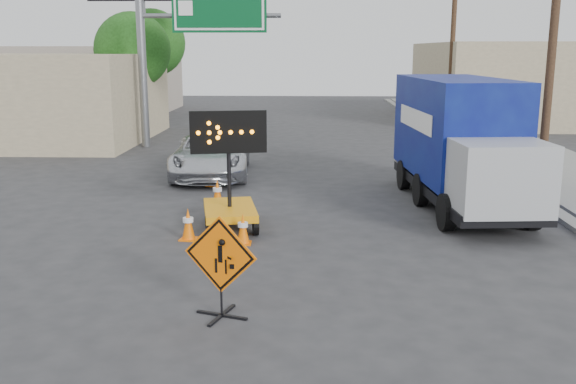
# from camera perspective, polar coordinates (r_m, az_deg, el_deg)

# --- Properties ---
(ground) EXTENTS (100.00, 100.00, 0.00)m
(ground) POSITION_cam_1_polar(r_m,az_deg,el_deg) (10.80, -2.43, -10.36)
(ground) COLOR #2D2D30
(ground) RESTS_ON ground
(curb_right) EXTENTS (0.40, 60.00, 0.12)m
(curb_right) POSITION_cam_1_polar(r_m,az_deg,el_deg) (26.05, 16.27, 2.90)
(curb_right) COLOR gray
(curb_right) RESTS_ON ground
(sidewalk_right) EXTENTS (4.00, 60.00, 0.15)m
(sidewalk_right) POSITION_cam_1_polar(r_m,az_deg,el_deg) (26.71, 21.07, 2.82)
(sidewalk_right) COLOR gray
(sidewalk_right) RESTS_ON ground
(storefront_left_far) EXTENTS (12.00, 10.00, 4.40)m
(storefront_left_far) POSITION_cam_1_polar(r_m,az_deg,el_deg) (46.72, -17.94, 9.50)
(storefront_left_far) COLOR gray
(storefront_left_far) RESTS_ON ground
(building_right_far) EXTENTS (10.00, 14.00, 4.60)m
(building_right_far) POSITION_cam_1_polar(r_m,az_deg,el_deg) (41.78, 19.31, 9.25)
(building_right_far) COLOR tan
(building_right_far) RESTS_ON ground
(highway_gantry) EXTENTS (6.18, 0.38, 6.90)m
(highway_gantry) POSITION_cam_1_polar(r_m,az_deg,el_deg) (28.38, -8.83, 14.16)
(highway_gantry) COLOR slate
(highway_gantry) RESTS_ON ground
(utility_pole_near) EXTENTS (1.80, 0.26, 9.00)m
(utility_pole_near) POSITION_cam_1_polar(r_m,az_deg,el_deg) (21.18, 22.53, 12.93)
(utility_pole_near) COLOR #4A3220
(utility_pole_near) RESTS_ON ground
(utility_pole_far) EXTENTS (1.80, 0.26, 9.00)m
(utility_pole_far) POSITION_cam_1_polar(r_m,az_deg,el_deg) (34.67, 14.43, 12.96)
(utility_pole_far) COLOR #4A3220
(utility_pole_far) RESTS_ON ground
(tree_left_near) EXTENTS (3.71, 3.71, 6.03)m
(tree_left_near) POSITION_cam_1_polar(r_m,az_deg,el_deg) (33.11, -13.65, 12.14)
(tree_left_near) COLOR #4A3220
(tree_left_near) RESTS_ON ground
(tree_left_far) EXTENTS (4.10, 4.10, 6.66)m
(tree_left_far) POSITION_cam_1_polar(r_m,az_deg,el_deg) (41.11, -12.02, 12.83)
(tree_left_far) COLOR #4A3220
(tree_left_far) RESTS_ON ground
(construction_sign) EXTENTS (1.20, 0.86, 1.67)m
(construction_sign) POSITION_cam_1_polar(r_m,az_deg,el_deg) (10.26, -6.01, -6.41)
(construction_sign) COLOR black
(construction_sign) RESTS_ON ground
(arrow_board) EXTENTS (1.77, 2.17, 2.83)m
(arrow_board) POSITION_cam_1_polar(r_m,az_deg,el_deg) (15.37, -5.21, -0.92)
(arrow_board) COLOR orange
(arrow_board) RESTS_ON ground
(pickup_truck) EXTENTS (2.87, 5.54, 1.49)m
(pickup_truck) POSITION_cam_1_polar(r_m,az_deg,el_deg) (21.90, -6.83, 3.38)
(pickup_truck) COLOR silver
(pickup_truck) RESTS_ON ground
(box_truck) EXTENTS (2.74, 7.39, 3.44)m
(box_truck) POSITION_cam_1_polar(r_m,az_deg,el_deg) (18.00, 15.10, 3.68)
(box_truck) COLOR black
(box_truck) RESTS_ON ground
(cone_a) EXTENTS (0.36, 0.36, 0.69)m
(cone_a) POSITION_cam_1_polar(r_m,az_deg,el_deg) (14.17, -4.02, -3.28)
(cone_a) COLOR #FF6A05
(cone_a) RESTS_ON ground
(cone_b) EXTENTS (0.42, 0.42, 0.73)m
(cone_b) POSITION_cam_1_polar(r_m,az_deg,el_deg) (14.62, -8.86, -2.83)
(cone_b) COLOR #FF6A05
(cone_b) RESTS_ON ground
(cone_c) EXTENTS (0.48, 0.48, 0.76)m
(cone_c) POSITION_cam_1_polar(r_m,az_deg,el_deg) (17.58, -6.29, -0.09)
(cone_c) COLOR #FF6A05
(cone_c) RESTS_ON ground
(cone_d) EXTENTS (0.42, 0.42, 0.66)m
(cone_d) POSITION_cam_1_polar(r_m,az_deg,el_deg) (20.23, -6.76, 1.42)
(cone_d) COLOR #FF6A05
(cone_d) RESTS_ON ground
(cone_e) EXTENTS (0.50, 0.50, 0.78)m
(cone_e) POSITION_cam_1_polar(r_m,az_deg,el_deg) (21.56, -7.27, 2.27)
(cone_e) COLOR #FF6A05
(cone_e) RESTS_ON ground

